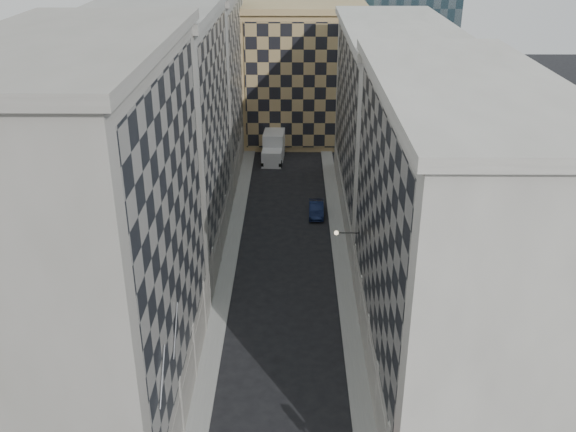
{
  "coord_description": "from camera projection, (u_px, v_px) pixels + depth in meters",
  "views": [
    {
      "loc": [
        0.71,
        -21.96,
        29.2
      ],
      "look_at": [
        0.4,
        15.14,
        11.83
      ],
      "focal_mm": 40.0,
      "sensor_mm": 36.0,
      "label": 1
    }
  ],
  "objects": [
    {
      "name": "sidewalk_west",
      "position": [
        229.0,
        262.0,
        59.45
      ],
      "size": [
        1.5,
        100.0,
        0.15
      ],
      "primitive_type": "cube",
      "color": "gray",
      "rests_on": "ground"
    },
    {
      "name": "sidewalk_east",
      "position": [
        342.0,
        263.0,
        59.37
      ],
      "size": [
        1.5,
        100.0,
        0.15
      ],
      "primitive_type": "cube",
      "color": "gray",
      "rests_on": "ground"
    },
    {
      "name": "bldg_left_a",
      "position": [
        94.0,
        245.0,
        37.31
      ],
      "size": [
        10.8,
        22.8,
        23.7
      ],
      "color": "gray",
      "rests_on": "ground"
    },
    {
      "name": "bldg_left_b",
      "position": [
        164.0,
        136.0,
        57.44
      ],
      "size": [
        10.8,
        22.8,
        22.7
      ],
      "color": "gray",
      "rests_on": "ground"
    },
    {
      "name": "bldg_left_c",
      "position": [
        198.0,
        84.0,
        77.58
      ],
      "size": [
        10.8,
        22.8,
        21.7
      ],
      "color": "gray",
      "rests_on": "ground"
    },
    {
      "name": "bldg_right_a",
      "position": [
        450.0,
        239.0,
        41.4
      ],
      "size": [
        10.8,
        26.8,
        20.7
      ],
      "color": "#ACA89E",
      "rests_on": "ground"
    },
    {
      "name": "bldg_right_b",
      "position": [
        392.0,
        123.0,
        66.05
      ],
      "size": [
        10.8,
        28.8,
        19.7
      ],
      "color": "#ACA89E",
      "rests_on": "ground"
    },
    {
      "name": "tan_block",
      "position": [
        303.0,
        72.0,
        89.75
      ],
      "size": [
        16.8,
        14.8,
        18.8
      ],
      "color": "tan",
      "rests_on": "ground"
    },
    {
      "name": "flagpoles_left",
      "position": [
        169.0,
        352.0,
        34.36
      ],
      "size": [
        0.1,
        6.33,
        2.33
      ],
      "color": "gray",
      "rests_on": "ground"
    },
    {
      "name": "bracket_lamp",
      "position": [
        339.0,
        233.0,
        51.35
      ],
      "size": [
        1.98,
        0.36,
        0.36
      ],
      "color": "black",
      "rests_on": "ground"
    },
    {
      "name": "box_truck",
      "position": [
        273.0,
        148.0,
        84.22
      ],
      "size": [
        3.01,
        6.63,
        3.56
      ],
      "rotation": [
        0.0,
        0.0,
        -0.06
      ],
      "color": "silver",
      "rests_on": "ground"
    },
    {
      "name": "dark_car",
      "position": [
        316.0,
        209.0,
        68.75
      ],
      "size": [
        1.64,
        4.44,
        1.45
      ],
      "primitive_type": "imported",
      "rotation": [
        0.0,
        0.0,
        -0.02
      ],
      "color": "#101A3C",
      "rests_on": "ground"
    }
  ]
}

